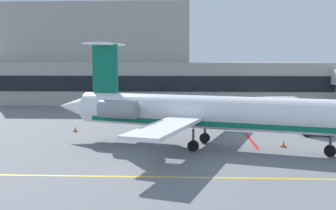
{
  "coord_description": "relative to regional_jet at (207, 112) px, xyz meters",
  "views": [
    {
      "loc": [
        3.66,
        -26.43,
        7.35
      ],
      "look_at": [
        1.76,
        14.0,
        3.0
      ],
      "focal_mm": 43.98,
      "sensor_mm": 36.0,
      "label": 1
    }
  ],
  "objects": [
    {
      "name": "ground",
      "position": [
        -5.33,
        -8.17,
        -3.06
      ],
      "size": [
        120.0,
        120.0,
        0.11
      ],
      "color": "slate"
    },
    {
      "name": "terminal_building",
      "position": [
        -14.36,
        41.11,
        3.64
      ],
      "size": [
        70.21,
        17.49,
        17.85
      ],
      "color": "#ADA89E",
      "rests_on": "ground"
    },
    {
      "name": "regional_jet",
      "position": [
        0.0,
        0.0,
        0.0
      ],
      "size": [
        29.32,
        22.14,
        8.97
      ],
      "color": "white",
      "rests_on": "ground"
    },
    {
      "name": "baggage_tug",
      "position": [
        10.73,
        6.21,
        -2.05
      ],
      "size": [
        3.1,
        2.1,
        2.15
      ],
      "color": "silver",
      "rests_on": "ground"
    },
    {
      "name": "pushback_tractor",
      "position": [
        -6.4,
        18.61,
        -2.0
      ],
      "size": [
        2.64,
        3.64,
        2.25
      ],
      "color": "#19389E",
      "rests_on": "ground"
    },
    {
      "name": "fuel_tank",
      "position": [
        10.42,
        22.05,
        -1.61
      ],
      "size": [
        7.06,
        2.5,
        2.5
      ],
      "color": "white",
      "rests_on": "ground"
    },
    {
      "name": "safety_cone_bravo",
      "position": [
        -13.35,
        7.29,
        -2.76
      ],
      "size": [
        0.47,
        0.47,
        0.55
      ],
      "color": "orange",
      "rests_on": "ground"
    },
    {
      "name": "safety_cone_charlie",
      "position": [
        6.61,
        0.52,
        -2.76
      ],
      "size": [
        0.47,
        0.47,
        0.55
      ],
      "color": "orange",
      "rests_on": "ground"
    }
  ]
}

